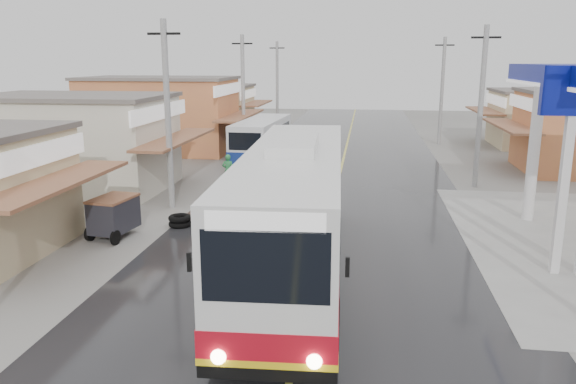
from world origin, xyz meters
The scene contains 11 objects.
ground centered at (0.00, 0.00, 0.00)m, with size 120.00×120.00×0.00m, color slate.
road centered at (0.00, 15.00, 0.01)m, with size 12.00×90.00×0.02m, color black.
centre_line centered at (0.00, 15.00, 0.02)m, with size 0.15×90.00×0.01m, color #D8CC4C.
shopfronts_left centered at (-13.00, 18.00, 0.00)m, with size 11.00×44.00×5.20m, color #C6AF88, non-canonical shape.
utility_poles_left centered at (-7.00, 16.00, 0.00)m, with size 1.60×50.00×8.00m, color gray, non-canonical shape.
utility_poles_right centered at (7.00, 15.00, 0.00)m, with size 1.60×36.00×8.00m, color gray, non-canonical shape.
coach_bus centered at (-0.67, 1.97, 1.98)m, with size 3.50×13.24×4.10m.
second_bus centered at (-5.05, 20.37, 1.46)m, with size 2.64×8.26×2.70m.
cyclist centered at (-5.11, 11.92, 0.64)m, with size 0.66×1.82×1.95m.
tricycle_near centered at (-7.65, 4.58, 0.86)m, with size 1.54×2.12×1.51m.
tyre_stack centered at (-5.70, 6.19, 0.23)m, with size 0.90×0.90×0.46m.
Camera 1 is at (1.36, -14.07, 6.36)m, focal length 35.00 mm.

